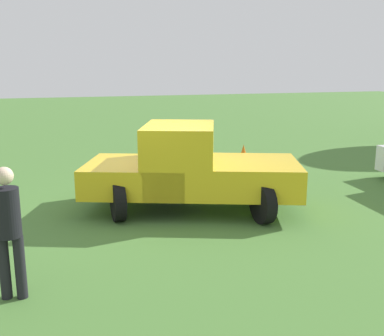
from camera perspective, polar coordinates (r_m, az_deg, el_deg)
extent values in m
plane|color=#477533|center=(9.67, -3.64, -5.31)|extent=(80.00, 80.00, 0.00)
cylinder|color=black|center=(10.43, 8.03, -1.83)|extent=(0.79, 0.22, 0.79)
cylinder|color=black|center=(8.86, 8.95, -4.45)|extent=(0.79, 0.22, 0.79)
cylinder|color=black|center=(10.56, -7.48, -1.64)|extent=(0.79, 0.22, 0.79)
cylinder|color=black|center=(9.00, -9.33, -4.18)|extent=(0.79, 0.22, 0.79)
cube|color=gold|center=(9.55, 7.99, -1.07)|extent=(2.46, 2.36, 0.64)
cube|color=gold|center=(9.46, -1.61, 1.28)|extent=(2.33, 2.03, 1.40)
cube|color=slate|center=(9.38, -1.62, 3.91)|extent=(2.11, 1.78, 0.48)
cube|color=gold|center=(9.65, -6.84, -1.01)|extent=(2.59, 2.69, 0.60)
cube|color=silver|center=(9.72, 12.80, -2.60)|extent=(1.78, 0.80, 0.16)
cylinder|color=black|center=(6.39, -20.87, -11.65)|extent=(0.14, 0.14, 0.85)
cylinder|color=black|center=(6.46, -22.60, -11.55)|extent=(0.14, 0.14, 0.85)
cylinder|color=black|center=(6.17, -22.30, -5.24)|extent=(0.39, 0.39, 0.64)
sphere|color=beige|center=(6.05, -22.67, -0.94)|extent=(0.23, 0.23, 0.23)
cone|color=orange|center=(14.67, 6.52, 1.90)|extent=(0.32, 0.32, 0.55)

